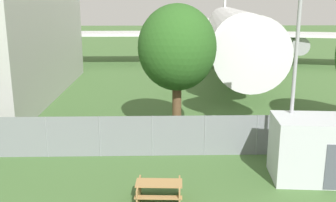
# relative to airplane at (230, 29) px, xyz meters

# --- Properties ---
(perimeter_fence) EXTENTS (56.07, 0.07, 2.03)m
(perimeter_fence) POSITION_rel_airplane_xyz_m (-6.01, -27.21, -3.25)
(perimeter_fence) COLOR gray
(perimeter_fence) RESTS_ON ground
(airplane) EXTENTS (37.25, 46.53, 13.53)m
(airplane) POSITION_rel_airplane_xyz_m (0.00, 0.00, 0.00)
(airplane) COLOR white
(airplane) RESTS_ON ground
(portable_cabin) EXTENTS (3.64, 2.53, 2.68)m
(portable_cabin) POSITION_rel_airplane_xyz_m (-1.72, -29.95, -2.92)
(portable_cabin) COLOR silver
(portable_cabin) RESTS_ON ground
(picnic_bench_near_cabin) EXTENTS (1.82, 1.50, 0.76)m
(picnic_bench_near_cabin) POSITION_rel_airplane_xyz_m (-8.27, -31.75, -3.79)
(picnic_bench_near_cabin) COLOR #A37A47
(picnic_bench_near_cabin) RESTS_ON ground
(tree_near_hangar) EXTENTS (4.20, 4.20, 7.26)m
(tree_near_hangar) POSITION_rel_airplane_xyz_m (-7.24, -24.29, 0.66)
(tree_near_hangar) COLOR brown
(tree_near_hangar) RESTS_ON ground
(light_mast) EXTENTS (0.44, 0.44, 8.26)m
(light_mast) POSITION_rel_airplane_xyz_m (-2.54, -29.15, 0.74)
(light_mast) COLOR #99999E
(light_mast) RESTS_ON ground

